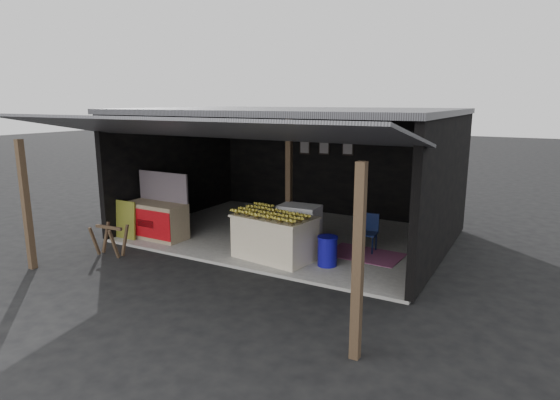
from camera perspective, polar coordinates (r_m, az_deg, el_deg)
The scene contains 13 objects.
ground at distance 9.27m, azimuth -6.23°, elevation -8.19°, with size 80.00×80.00×0.00m, color black.
concrete_slab at distance 11.28m, azimuth 1.17°, elevation -4.27°, with size 7.00×5.00×0.06m, color gray.
shophouse at distance 11.16m, azimuth 1.99°, elevation 6.39°, with size 7.40×7.29×3.02m.
banana_table at distance 9.44m, azimuth -0.67°, elevation -4.53°, with size 1.72×1.19×0.88m.
banana_pile at distance 9.30m, azimuth -0.68°, elevation -1.41°, with size 1.48×0.89×0.17m, color gold, non-canonical shape.
white_crate at distance 10.08m, azimuth 2.35°, elevation -3.28°, with size 0.87×0.61×0.95m.
neighbor_stall at distance 11.22m, azimuth -14.82°, elevation -2.19°, with size 1.47×0.68×1.51m.
green_signboard at distance 11.36m, azimuth -18.30°, elevation -2.31°, with size 0.59×0.04×0.88m, color black.
sawhorse at distance 10.40m, azimuth -20.06°, elevation -4.27°, with size 0.68×0.62×0.64m.
water_barrel at distance 9.12m, azimuth 5.80°, elevation -6.30°, with size 0.38×0.38×0.55m, color #0F0C84.
plastic_chair at distance 10.08m, azimuth 10.77°, elevation -3.53°, with size 0.40×0.40×0.80m.
magenta_rug at distance 9.93m, azimuth 10.29°, elevation -6.54°, with size 1.50×1.00×0.01m, color #771A5E.
picture_frames at distance 13.12m, azimuth 5.55°, elevation 6.43°, with size 1.62×0.04×0.46m.
Camera 1 is at (5.11, -7.05, 3.18)m, focal length 30.00 mm.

